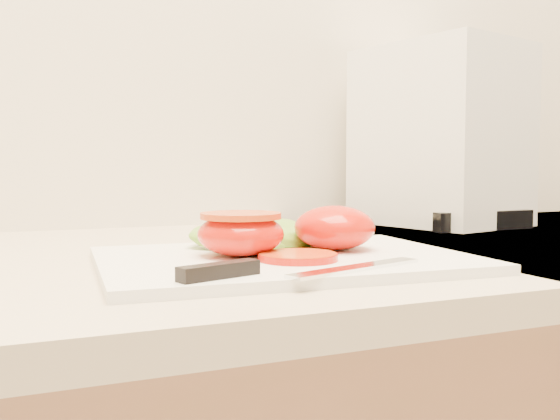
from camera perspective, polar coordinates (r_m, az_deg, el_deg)
name	(u,v)px	position (r m, az deg, el deg)	size (l,w,h in m)	color
cutting_board	(284,260)	(0.63, 0.36, -4.58)	(0.36, 0.26, 0.01)	white
tomato_half_dome	(334,228)	(0.67, 5.00, -1.61)	(0.09, 0.09, 0.05)	red
tomato_half_cut	(241,232)	(0.62, -3.60, -2.05)	(0.09, 0.09, 0.04)	red
tomato_slice_0	(298,257)	(0.60, 1.64, -4.28)	(0.07, 0.07, 0.01)	orange
lettuce_leaf_0	(248,235)	(0.70, -2.93, -2.34)	(0.13, 0.09, 0.02)	#86BC31
lettuce_leaf_1	(285,233)	(0.72, 0.45, -2.14)	(0.12, 0.08, 0.03)	#86BC31
knife	(276,269)	(0.52, -0.41, -5.46)	(0.23, 0.06, 0.01)	silver
appliance	(440,137)	(1.11, 14.38, 6.52)	(0.20, 0.25, 0.30)	white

